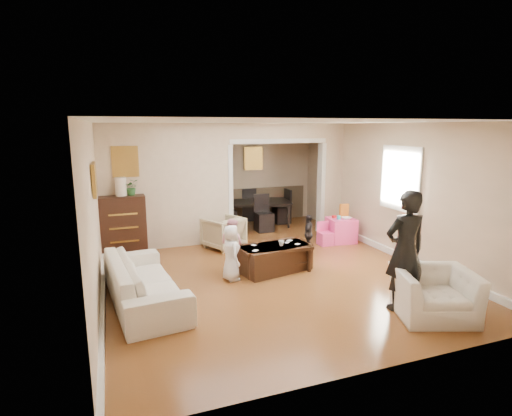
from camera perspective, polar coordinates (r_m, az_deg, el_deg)
name	(u,v)px	position (r m, az deg, el deg)	size (l,w,h in m)	color
floor	(260,265)	(7.57, 0.52, -8.10)	(7.00, 7.00, 0.00)	brown
partition_left	(168,186)	(8.64, -12.29, 2.98)	(2.75, 0.18, 2.60)	beige
partition_right	(330,179)	(9.91, 10.38, 4.11)	(0.55, 0.18, 2.60)	beige
partition_header	(278,131)	(9.21, 3.09, 10.76)	(2.22, 0.18, 0.35)	beige
window_pane	(401,179)	(8.23, 19.72, 3.92)	(0.03, 0.95, 1.10)	white
framed_art_partition	(125,162)	(8.42, -17.96, 6.24)	(0.45, 0.03, 0.55)	brown
framed_art_sofa_wall	(94,179)	(6.13, -21.83, 3.77)	(0.03, 0.55, 0.40)	brown
framed_art_alcove	(253,158)	(10.77, -0.38, 7.01)	(0.45, 0.03, 0.55)	brown
sofa	(144,281)	(6.19, -15.54, -9.85)	(2.24, 0.88, 0.66)	white
armchair_back	(223,232)	(8.58, -4.62, -3.44)	(0.71, 0.73, 0.67)	tan
armchair_front	(434,294)	(6.04, 23.76, -11.00)	(1.00, 0.87, 0.65)	white
dresser	(123,225)	(8.50, -18.18, -2.30)	(0.87, 0.49, 1.19)	black
table_lamp	(121,187)	(8.36, -18.51, 2.88)	(0.22, 0.22, 0.36)	#F1E0C5
potted_plant	(132,187)	(8.37, -17.13, 2.83)	(0.29, 0.25, 0.32)	#31692F
coffee_table	(275,258)	(7.25, 2.65, -7.07)	(1.24, 0.62, 0.46)	#362011
coffee_cup	(281,243)	(7.16, 3.57, -4.98)	(0.10, 0.10, 0.09)	beige
play_table	(341,230)	(9.20, 11.89, -3.06)	(0.55, 0.55, 0.53)	#F6408F
cereal_box	(344,211)	(9.26, 12.31, -0.35)	(0.20, 0.07, 0.30)	gold
cyan_cup	(339,217)	(9.04, 11.60, -1.31)	(0.08, 0.08, 0.08)	#29D1CF
toy_block	(334,217)	(9.18, 10.94, -1.20)	(0.08, 0.06, 0.05)	red
play_bowl	(346,218)	(9.07, 12.63, -1.42)	(0.20, 0.20, 0.05)	white
dining_table	(255,213)	(10.50, -0.13, -0.74)	(1.81, 1.01, 0.64)	black
adult_person	(405,251)	(5.95, 20.27, -5.69)	(0.62, 0.41, 1.70)	black
child_kneel_a	(231,253)	(6.77, -3.54, -6.31)	(0.46, 0.30, 0.94)	silver
child_kneel_b	(232,245)	(7.22, -3.41, -5.16)	(0.46, 0.36, 0.94)	pink
child_toddler	(308,234)	(8.28, 7.40, -3.62)	(0.46, 0.19, 0.79)	black
craft_papers	(277,245)	(7.23, 2.97, -5.17)	(0.96, 0.47, 0.00)	white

